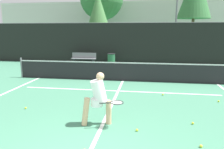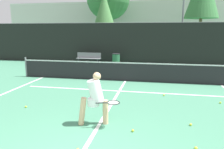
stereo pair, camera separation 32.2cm
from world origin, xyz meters
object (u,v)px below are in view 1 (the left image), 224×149
at_px(player_practicing, 98,97).
at_px(parked_car, 118,50).
at_px(trash_bin, 111,59).
at_px(courtside_bench, 84,58).

relative_size(player_practicing, parked_car, 0.32).
distance_m(trash_bin, parked_car, 4.83).
relative_size(courtside_bench, trash_bin, 2.20).
distance_m(player_practicing, parked_car, 15.24).
distance_m(player_practicing, trash_bin, 10.44).
height_order(trash_bin, parked_car, parked_car).
bearing_deg(player_practicing, trash_bin, 80.45).
relative_size(player_practicing, trash_bin, 1.75).
height_order(courtside_bench, parked_car, parked_car).
bearing_deg(trash_bin, courtside_bench, -175.77).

